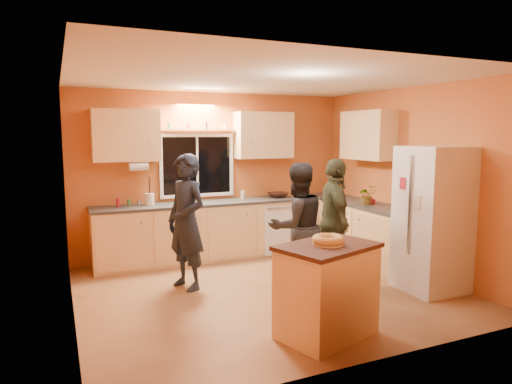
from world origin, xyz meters
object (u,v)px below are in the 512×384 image
refrigerator (433,219)px  island (327,290)px  person_left (186,222)px  person_center (297,227)px  person_right (335,221)px

refrigerator → island: size_ratio=1.66×
person_left → refrigerator: bearing=42.0°
person_left → person_center: person_left is taller
person_left → island: bearing=1.5°
person_left → person_right: person_left is taller
refrigerator → person_right: (-0.96, 0.72, -0.08)m
person_left → person_right: 1.90m
person_left → person_center: (1.25, -0.60, -0.05)m
person_left → person_right: (1.81, -0.58, -0.03)m
island → person_left: bearing=96.8°
refrigerator → person_right: bearing=143.4°
island → person_center: (0.39, 1.30, 0.34)m
refrigerator → person_left: bearing=155.0°
island → person_center: size_ratio=0.68×
refrigerator → island: (-1.91, -0.60, -0.44)m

